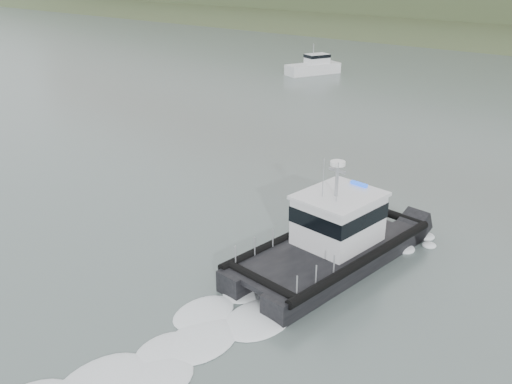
% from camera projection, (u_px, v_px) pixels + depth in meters
% --- Properties ---
extents(ground, '(400.00, 400.00, 0.00)m').
position_uv_depth(ground, '(152.00, 302.00, 21.82)').
color(ground, '#475450').
rests_on(ground, ground).
extents(patrol_boat, '(4.52, 10.16, 4.79)m').
position_uv_depth(patrol_boat, '(333.00, 238.00, 24.26)').
color(patrol_boat, black).
rests_on(patrol_boat, ground).
extents(motorboat, '(4.37, 6.69, 3.50)m').
position_uv_depth(motorboat, '(314.00, 66.00, 65.15)').
color(motorboat, silver).
rests_on(motorboat, ground).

